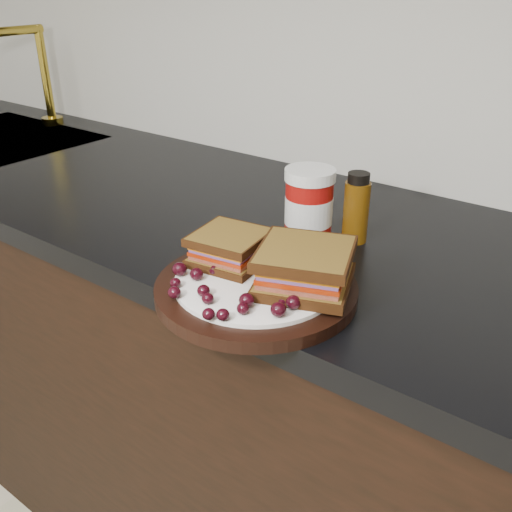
{
  "coord_description": "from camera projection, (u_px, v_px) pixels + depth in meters",
  "views": [
    {
      "loc": [
        0.42,
        0.92,
        1.3
      ],
      "look_at": [
        0.01,
        1.47,
        0.96
      ],
      "focal_mm": 40.0,
      "sensor_mm": 36.0,
      "label": 1
    }
  ],
  "objects": [
    {
      "name": "base_cabinets",
      "position": [
        317.0,
        444.0,
        1.17
      ],
      "size": [
        3.96,
        0.58,
        0.86
      ],
      "primitive_type": "cube",
      "color": "black",
      "rests_on": "ground_plane"
    },
    {
      "name": "countertop",
      "position": [
        330.0,
        248.0,
        0.97
      ],
      "size": [
        3.98,
        0.6,
        0.04
      ],
      "primitive_type": "cube",
      "color": "black",
      "rests_on": "base_cabinets"
    },
    {
      "name": "faucet",
      "position": [
        45.0,
        74.0,
        1.6
      ],
      "size": [
        0.06,
        0.22,
        0.28
      ],
      "primitive_type": null,
      "color": "#A58829",
      "rests_on": "countertop"
    },
    {
      "name": "plate",
      "position": [
        256.0,
        289.0,
        0.79
      ],
      "size": [
        0.28,
        0.28,
        0.02
      ],
      "primitive_type": "cylinder",
      "color": "black",
      "rests_on": "countertop"
    },
    {
      "name": "sandwich_left",
      "position": [
        230.0,
        248.0,
        0.82
      ],
      "size": [
        0.11,
        0.11,
        0.04
      ],
      "primitive_type": null,
      "rotation": [
        0.0,
        0.0,
        0.14
      ],
      "color": "brown",
      "rests_on": "plate"
    },
    {
      "name": "sandwich_right",
      "position": [
        305.0,
        268.0,
        0.75
      ],
      "size": [
        0.16,
        0.16,
        0.06
      ],
      "primitive_type": null,
      "rotation": [
        0.0,
        0.0,
        0.36
      ],
      "color": "brown",
      "rests_on": "plate"
    },
    {
      "name": "grape_0",
      "position": [
        180.0,
        269.0,
        0.79
      ],
      "size": [
        0.02,
        0.02,
        0.02
      ],
      "primitive_type": "ellipsoid",
      "color": "black",
      "rests_on": "plate"
    },
    {
      "name": "grape_1",
      "position": [
        197.0,
        274.0,
        0.78
      ],
      "size": [
        0.02,
        0.02,
        0.02
      ],
      "primitive_type": "ellipsoid",
      "color": "black",
      "rests_on": "plate"
    },
    {
      "name": "grape_2",
      "position": [
        175.0,
        283.0,
        0.76
      ],
      "size": [
        0.02,
        0.02,
        0.01
      ],
      "primitive_type": "ellipsoid",
      "color": "black",
      "rests_on": "plate"
    },
    {
      "name": "grape_3",
      "position": [
        174.0,
        292.0,
        0.73
      ],
      "size": [
        0.02,
        0.02,
        0.02
      ],
      "primitive_type": "ellipsoid",
      "color": "black",
      "rests_on": "plate"
    },
    {
      "name": "grape_4",
      "position": [
        204.0,
        291.0,
        0.74
      ],
      "size": [
        0.02,
        0.02,
        0.02
      ],
      "primitive_type": "ellipsoid",
      "color": "black",
      "rests_on": "plate"
    },
    {
      "name": "grape_5",
      "position": [
        208.0,
        298.0,
        0.72
      ],
      "size": [
        0.02,
        0.02,
        0.01
      ],
      "primitive_type": "ellipsoid",
      "color": "black",
      "rests_on": "plate"
    },
    {
      "name": "grape_6",
      "position": [
        209.0,
        314.0,
        0.69
      ],
      "size": [
        0.02,
        0.02,
        0.01
      ],
      "primitive_type": "ellipsoid",
      "color": "black",
      "rests_on": "plate"
    },
    {
      "name": "grape_7",
      "position": [
        223.0,
        315.0,
        0.69
      ],
      "size": [
        0.02,
        0.02,
        0.02
      ],
      "primitive_type": "ellipsoid",
      "color": "black",
      "rests_on": "plate"
    },
    {
      "name": "grape_8",
      "position": [
        243.0,
        308.0,
        0.7
      ],
      "size": [
        0.02,
        0.02,
        0.01
      ],
      "primitive_type": "ellipsoid",
      "color": "black",
      "rests_on": "plate"
    },
    {
      "name": "grape_9",
      "position": [
        247.0,
        300.0,
        0.72
      ],
      "size": [
        0.02,
        0.02,
        0.02
      ],
      "primitive_type": "ellipsoid",
      "color": "black",
      "rests_on": "plate"
    },
    {
      "name": "grape_10",
      "position": [
        278.0,
        309.0,
        0.7
      ],
      "size": [
        0.02,
        0.02,
        0.02
      ],
      "primitive_type": "ellipsoid",
      "color": "black",
      "rests_on": "plate"
    },
    {
      "name": "grape_11",
      "position": [
        283.0,
        300.0,
        0.72
      ],
      "size": [
        0.02,
        0.02,
        0.01
      ],
      "primitive_type": "ellipsoid",
      "color": "black",
      "rests_on": "plate"
    },
    {
      "name": "grape_12",
      "position": [
        293.0,
        302.0,
        0.71
      ],
      "size": [
        0.02,
        0.02,
        0.02
      ],
      "primitive_type": "ellipsoid",
      "color": "black",
      "rests_on": "plate"
    },
    {
      "name": "grape_13",
      "position": [
        313.0,
        292.0,
        0.73
      ],
      "size": [
        0.02,
        0.02,
        0.02
      ],
      "primitive_type": "ellipsoid",
      "color": "black",
      "rests_on": "plate"
    },
    {
      "name": "grape_14",
      "position": [
        317.0,
        286.0,
        0.75
      ],
      "size": [
        0.02,
        0.02,
        0.02
      ],
      "primitive_type": "ellipsoid",
      "color": "black",
      "rests_on": "plate"
    },
    {
      "name": "grape_15",
      "position": [
        295.0,
        276.0,
        0.77
      ],
      "size": [
        0.02,
        0.02,
        0.02
      ],
      "primitive_type": "ellipsoid",
      "color": "black",
      "rests_on": "plate"
    },
    {
      "name": "grape_16",
      "position": [
        263.0,
        251.0,
        0.84
      ],
      "size": [
        0.02,
        0.02,
        0.02
      ],
      "primitive_type": "ellipsoid",
      "color": "black",
      "rests_on": "plate"
    },
    {
      "name": "grape_17",
      "position": [
        253.0,
        253.0,
        0.83
      ],
      "size": [
        0.02,
        0.02,
        0.02
      ],
      "primitive_type": "ellipsoid",
      "color": "black",
      "rests_on": "plate"
    },
    {
      "name": "grape_18",
      "position": [
        230.0,
        250.0,
        0.84
      ],
      "size": [
        0.02,
        0.02,
        0.02
      ],
      "primitive_type": "ellipsoid",
      "color": "black",
      "rests_on": "plate"
    },
    {
      "name": "grape_19",
      "position": [
        227.0,
        251.0,
        0.84
      ],
      "size": [
        0.02,
        0.02,
        0.02
      ],
      "primitive_type": "ellipsoid",
      "color": "black",
      "rests_on": "plate"
    },
    {
      "name": "grape_20",
      "position": [
        220.0,
        266.0,
        0.8
      ],
      "size": [
        0.02,
        0.02,
        0.01
      ],
      "primitive_type": "ellipsoid",
      "color": "black",
      "rests_on": "plate"
    },
    {
      "name": "grape_21",
      "position": [
        214.0,
        270.0,
        0.79
      ],
      "size": [
        0.01,
        0.01,
        0.01
      ],
      "primitive_type": "ellipsoid",
      "color": "black",
      "rests_on": "plate"
    },
    {
      "name": "grape_22",
      "position": [
        243.0,
        260.0,
        0.82
      ],
      "size": [
        0.02,
        0.02,
        0.01
      ],
      "primitive_type": "ellipsoid",
      "color": "black",
      "rests_on": "plate"
    },
    {
      "name": "grape_23",
      "position": [
        220.0,
        249.0,
        0.85
      ],
      "size": [
        0.02,
        0.02,
        0.02
      ],
      "primitive_type": "ellipsoid",
      "color": "black",
      "rests_on": "plate"
    },
    {
      "name": "grape_24",
      "position": [
        210.0,
        259.0,
        0.82
      ],
      "size": [
        0.02,
        0.02,
        0.01
      ],
      "primitive_type": "ellipsoid",
      "color": "black",
      "rests_on": "plate"
    },
    {
      "name": "condiment_jar",
      "position": [
        309.0,
        205.0,
        0.93
      ],
      "size": [
        0.11,
        0.11,
        0.12
      ],
      "primitive_type": "cylinder",
      "rotation": [
        0.0,
        0.0,
        0.35
      ],
      "color": "maroon",
      "rests_on": "countertop"
    },
    {
      "name": "oil_bottle",
      "position": [
        356.0,
        208.0,
        0.93
      ],
      "size": [
        0.04,
        0.04,
        0.12
      ],
      "primitive_type": "cylinder",
      "rotation": [
        0.0,
        0.0,
        -0.0
      ],
      "color": "#523108",
      "rests_on": "countertop"
    }
  ]
}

